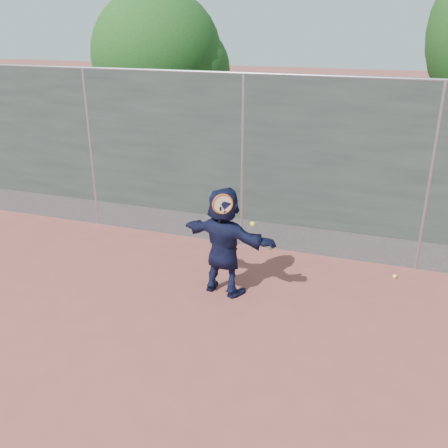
% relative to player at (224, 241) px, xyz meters
% --- Properties ---
extents(ground, '(80.00, 80.00, 0.00)m').
position_rel_player_xyz_m(ground, '(-0.26, -1.78, -0.82)').
color(ground, '#9E4C42').
rests_on(ground, ground).
extents(player, '(1.59, 0.81, 1.64)m').
position_rel_player_xyz_m(player, '(0.00, 0.00, 0.00)').
color(player, '#141837').
rests_on(player, ground).
extents(ball_ground, '(0.07, 0.07, 0.07)m').
position_rel_player_xyz_m(ball_ground, '(2.43, 1.26, -0.79)').
color(ball_ground, '#EAF937').
rests_on(ball_ground, ground).
extents(fence, '(20.00, 0.06, 3.03)m').
position_rel_player_xyz_m(fence, '(-0.26, 1.72, 0.76)').
color(fence, '#38423D').
rests_on(fence, ground).
extents(swing_action, '(0.58, 0.17, 0.51)m').
position_rel_player_xyz_m(swing_action, '(0.09, -0.20, 0.61)').
color(swing_action, '#C45312').
rests_on(swing_action, ground).
extents(tree_left, '(3.15, 3.00, 4.53)m').
position_rel_player_xyz_m(tree_left, '(-3.11, 4.77, 2.12)').
color(tree_left, '#382314').
rests_on(tree_left, ground).
extents(weed_clump, '(0.68, 0.07, 0.30)m').
position_rel_player_xyz_m(weed_clump, '(0.04, 1.61, -0.69)').
color(weed_clump, '#387226').
rests_on(weed_clump, ground).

